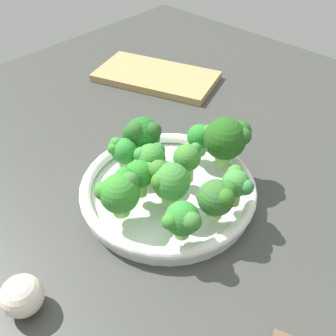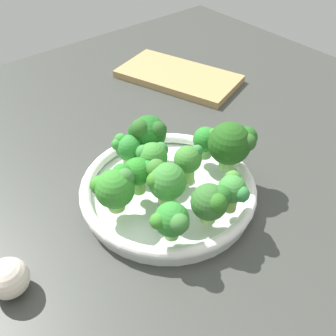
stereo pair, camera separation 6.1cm
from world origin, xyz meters
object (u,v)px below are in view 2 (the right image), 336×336
(broccoli_floret_9, at_px, (232,144))
(cutting_board, at_px, (178,76))
(broccoli_floret_8, at_px, (165,181))
(broccoli_floret_5, at_px, (212,202))
(broccoli_floret_2, at_px, (233,189))
(broccoli_floret_3, at_px, (138,172))
(garlic_bulb, at_px, (8,278))
(broccoli_floret_6, at_px, (115,187))
(broccoli_floret_1, at_px, (207,140))
(broccoli_floret_11, at_px, (171,221))
(broccoli_floret_10, at_px, (153,157))
(broccoli_floret_4, at_px, (127,148))
(broccoli_floret_0, at_px, (147,133))
(bowl, at_px, (168,190))
(broccoli_floret_7, at_px, (189,161))

(broccoli_floret_9, distance_m, cutting_board, 0.37)
(broccoli_floret_8, bearing_deg, broccoli_floret_5, -161.39)
(broccoli_floret_2, bearing_deg, broccoli_floret_5, 86.51)
(broccoli_floret_3, distance_m, garlic_bulb, 0.22)
(broccoli_floret_6, relative_size, broccoli_floret_9, 0.79)
(broccoli_floret_1, relative_size, broccoli_floret_11, 1.01)
(broccoli_floret_8, distance_m, broccoli_floret_11, 0.07)
(broccoli_floret_1, distance_m, broccoli_floret_11, 0.19)
(broccoli_floret_2, height_order, broccoli_floret_10, broccoli_floret_2)
(broccoli_floret_5, distance_m, broccoli_floret_11, 0.06)
(broccoli_floret_4, bearing_deg, broccoli_floret_0, -91.00)
(broccoli_floret_0, relative_size, garlic_bulb, 1.38)
(broccoli_floret_3, xyz_separation_m, broccoli_floret_5, (-0.11, -0.04, -0.00))
(broccoli_floret_6, relative_size, broccoli_floret_11, 1.16)
(broccoli_floret_4, xyz_separation_m, broccoli_floret_10, (-0.04, -0.02, -0.00))
(broccoli_floret_8, bearing_deg, bowl, -45.66)
(broccoli_floret_0, xyz_separation_m, broccoli_floret_10, (-0.04, 0.02, -0.01))
(broccoli_floret_3, distance_m, broccoli_floret_11, 0.10)
(broccoli_floret_1, relative_size, broccoli_floret_7, 0.91)
(broccoli_floret_1, xyz_separation_m, garlic_bulb, (-0.01, 0.35, -0.04))
(broccoli_floret_1, distance_m, cutting_board, 0.33)
(broccoli_floret_2, height_order, cutting_board, broccoli_floret_2)
(broccoli_floret_4, bearing_deg, broccoli_floret_9, -133.22)
(broccoli_floret_1, xyz_separation_m, broccoli_floret_5, (-0.11, 0.10, 0.00))
(broccoli_floret_5, xyz_separation_m, cutting_board, (0.39, -0.27, -0.06))
(broccoli_floret_1, xyz_separation_m, broccoli_floret_7, (-0.03, 0.06, 0.01))
(bowl, height_order, broccoli_floret_1, broccoli_floret_1)
(broccoli_floret_10, relative_size, broccoli_floret_11, 0.99)
(bowl, relative_size, broccoli_floret_9, 3.34)
(garlic_bulb, bearing_deg, bowl, -89.28)
(broccoli_floret_1, distance_m, broccoli_floret_9, 0.05)
(broccoli_floret_9, bearing_deg, broccoli_floret_6, 77.14)
(broccoli_floret_0, distance_m, broccoli_floret_6, 0.13)
(broccoli_floret_3, bearing_deg, broccoli_floret_6, 97.38)
(garlic_bulb, bearing_deg, broccoli_floret_9, -95.03)
(broccoli_floret_4, xyz_separation_m, broccoli_floret_7, (-0.09, -0.05, 0.01))
(broccoli_floret_0, relative_size, broccoli_floret_2, 1.22)
(broccoli_floret_6, relative_size, cutting_board, 0.24)
(broccoli_floret_5, distance_m, broccoli_floret_9, 0.12)
(broccoli_floret_1, relative_size, broccoli_floret_6, 0.87)
(bowl, xyz_separation_m, broccoli_floret_4, (0.08, 0.02, 0.05))
(broccoli_floret_7, relative_size, broccoli_floret_9, 0.75)
(broccoli_floret_8, xyz_separation_m, broccoli_floret_9, (-0.01, -0.13, 0.01))
(broccoli_floret_5, bearing_deg, broccoli_floret_10, -0.66)
(broccoli_floret_3, relative_size, garlic_bulb, 1.15)
(bowl, relative_size, broccoli_floret_11, 4.91)
(broccoli_floret_0, height_order, broccoli_floret_9, broccoli_floret_9)
(broccoli_floret_8, height_order, broccoli_floret_10, broccoli_floret_8)
(broccoli_floret_5, relative_size, broccoli_floret_8, 0.91)
(broccoli_floret_4, relative_size, broccoli_floret_6, 0.83)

